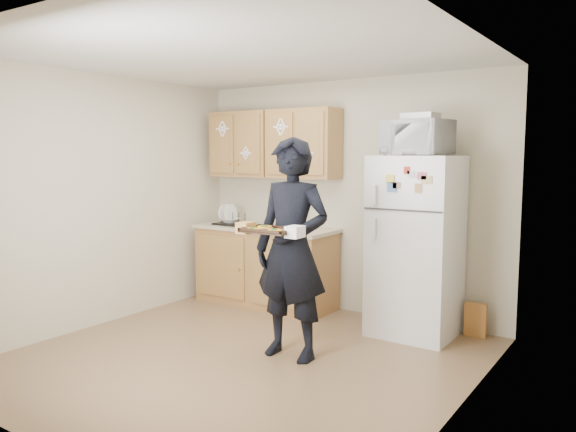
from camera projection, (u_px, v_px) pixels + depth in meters
The scene contains 22 objects.
floor at pixel (243, 358), 4.74m from camera, with size 3.60×3.60×0.00m, color brown.
ceiling at pixel (240, 55), 4.46m from camera, with size 3.60×3.60×0.00m, color silver.
wall_back at pixel (346, 197), 6.08m from camera, with size 3.60×0.04×2.50m, color beige.
wall_front at pixel (38, 238), 3.12m from camera, with size 3.60×0.04×2.50m, color beige.
wall_left at pixel (101, 201), 5.60m from camera, with size 0.04×3.60×2.50m, color beige.
wall_right at pixel (461, 227), 3.60m from camera, with size 0.04×3.60×2.50m, color beige.
refrigerator at pixel (416, 246), 5.29m from camera, with size 0.75×0.70×1.70m, color white.
base_cabinet at pixel (266, 267), 6.38m from camera, with size 1.60×0.60×0.86m, color olive.
countertop at pixel (265, 228), 6.33m from camera, with size 1.64×0.64×0.04m, color #C2AF95.
upper_cab_left at pixel (244, 145), 6.56m from camera, with size 0.80×0.33×0.75m, color olive.
upper_cab_right at pixel (303, 144), 6.10m from camera, with size 0.80×0.33×0.75m, color olive.
cereal_box at pixel (476, 320), 5.28m from camera, with size 0.20×0.07×0.32m, color gold.
person at pixel (292, 249), 4.67m from camera, with size 0.68×0.44×1.85m, color black.
baking_tray at pixel (270, 231), 4.41m from camera, with size 0.41×0.30×0.04m, color black.
pizza_front_left at pixel (255, 229), 4.40m from camera, with size 0.14×0.14×0.02m, color #FFA420.
pizza_front_right at pixel (275, 231), 4.30m from camera, with size 0.14×0.14×0.02m, color #FFA420.
pizza_back_left at pixel (265, 227), 4.52m from camera, with size 0.14×0.14×0.02m, color #FFA420.
microwave at pixel (417, 138), 5.14m from camera, with size 0.58×0.40×0.32m, color white.
foil_pan at pixel (420, 117), 5.13m from camera, with size 0.31×0.21×0.07m, color silver.
dish_rack at pixel (233, 218), 6.48m from camera, with size 0.40×0.30×0.16m, color black.
bowl at pixel (231, 221), 6.51m from camera, with size 0.21×0.21×0.05m, color white.
soap_bottle at pixel (287, 221), 5.97m from camera, with size 0.10×0.10×0.21m, color white.
Camera 1 is at (2.88, -3.58, 1.71)m, focal length 35.00 mm.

